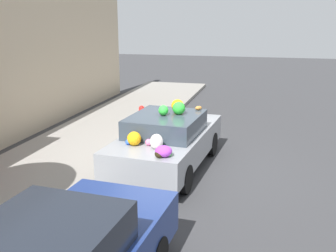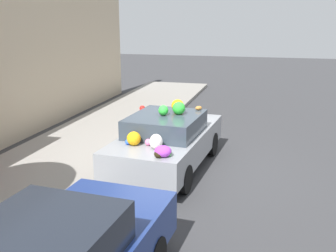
# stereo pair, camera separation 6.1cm
# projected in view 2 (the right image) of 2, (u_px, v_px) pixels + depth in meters

# --- Properties ---
(ground_plane) EXTENTS (60.00, 60.00, 0.00)m
(ground_plane) POSITION_uv_depth(u_px,v_px,m) (170.00, 168.00, 9.47)
(ground_plane) COLOR #38383A
(sidewalk_curb) EXTENTS (24.00, 3.20, 0.14)m
(sidewalk_curb) POSITION_uv_depth(u_px,v_px,m) (69.00, 155.00, 10.12)
(sidewalk_curb) COLOR gray
(sidewalk_curb) RESTS_ON ground
(fire_hydrant) EXTENTS (0.20, 0.20, 0.70)m
(fire_hydrant) POSITION_uv_depth(u_px,v_px,m) (142.00, 117.00, 12.42)
(fire_hydrant) COLOR red
(fire_hydrant) RESTS_ON sidewalk_curb
(art_car) EXTENTS (4.12, 2.02, 1.63)m
(art_car) POSITION_uv_depth(u_px,v_px,m) (167.00, 140.00, 9.25)
(art_car) COLOR gray
(art_car) RESTS_ON ground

